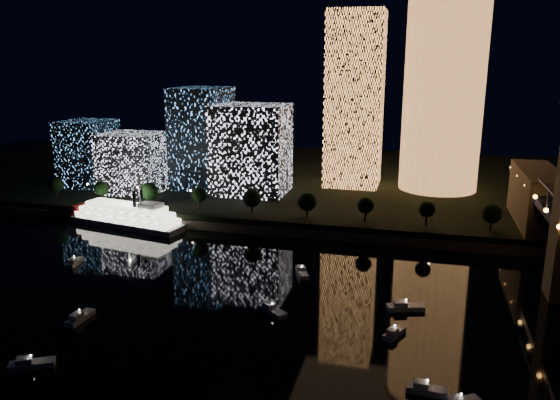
{
  "coord_description": "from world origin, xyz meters",
  "views": [
    {
      "loc": [
        26.42,
        -90.42,
        58.06
      ],
      "look_at": [
        -11.17,
        55.0,
        19.27
      ],
      "focal_mm": 35.0,
      "sensor_mm": 36.0,
      "label": 1
    }
  ],
  "objects": [
    {
      "name": "tower_rectangular",
      "position": [
        -1.42,
        143.87,
        41.39
      ],
      "size": [
        22.88,
        22.88,
        72.79
      ],
      "primitive_type": "cube",
      "color": "#FFA051",
      "rests_on": "far_bank"
    },
    {
      "name": "seawall",
      "position": [
        0.0,
        82.0,
        1.5
      ],
      "size": [
        420.0,
        6.0,
        3.0
      ],
      "primitive_type": "cube",
      "color": "#6B5E4C",
      "rests_on": "ground"
    },
    {
      "name": "far_bank",
      "position": [
        0.0,
        160.0,
        2.5
      ],
      "size": [
        420.0,
        160.0,
        5.0
      ],
      "primitive_type": "cube",
      "color": "black",
      "rests_on": "ground"
    },
    {
      "name": "ground",
      "position": [
        0.0,
        0.0,
        0.0
      ],
      "size": [
        520.0,
        520.0,
        0.0
      ],
      "primitive_type": "plane",
      "color": "black",
      "rests_on": "ground"
    },
    {
      "name": "street_lamps",
      "position": [
        -34.0,
        94.0,
        9.02
      ],
      "size": [
        132.7,
        0.7,
        5.65
      ],
      "color": "black",
      "rests_on": "far_bank"
    },
    {
      "name": "esplanade_trees",
      "position": [
        -29.83,
        88.0,
        10.47
      ],
      "size": [
        166.08,
        6.69,
        8.85
      ],
      "color": "black",
      "rests_on": "far_bank"
    },
    {
      "name": "tower_cylindrical",
      "position": [
        34.46,
        144.57,
        49.15
      ],
      "size": [
        34.0,
        34.0,
        88.05
      ],
      "color": "#FFA051",
      "rests_on": "far_bank"
    },
    {
      "name": "riverboat",
      "position": [
        -75.48,
        77.38,
        3.66
      ],
      "size": [
        48.32,
        18.27,
        14.27
      ],
      "color": "silver",
      "rests_on": "ground"
    },
    {
      "name": "motorboats",
      "position": [
        -12.13,
        9.32,
        0.81
      ],
      "size": [
        111.19,
        81.05,
        2.78
      ],
      "color": "silver",
      "rests_on": "ground"
    },
    {
      "name": "midrise_blocks",
      "position": [
        -67.33,
        118.67,
        22.18
      ],
      "size": [
        97.25,
        42.17,
        41.75
      ],
      "color": "white",
      "rests_on": "far_bank"
    }
  ]
}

